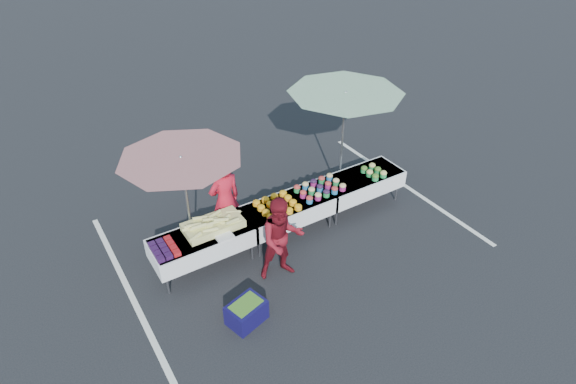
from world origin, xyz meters
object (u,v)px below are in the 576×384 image
vendor (225,200)px  umbrella_right (345,102)px  customer (282,239)px  table_center (288,210)px  umbrella_left (182,166)px  storage_bin (246,312)px  table_right (360,182)px  table_left (203,242)px

vendor → umbrella_right: (2.82, 0.09, 1.31)m
customer → table_center: bearing=67.2°
umbrella_left → table_center: bearing=-12.2°
umbrella_right → storage_bin: 4.60m
umbrella_left → vendor: bearing=10.7°
vendor → umbrella_right: size_ratio=0.65×
storage_bin → table_right: bearing=7.9°
table_center → umbrella_right: umbrella_right is taller
table_right → umbrella_left: bearing=173.7°
umbrella_left → table_left: bearing=-83.1°
umbrella_left → umbrella_right: 3.62m
storage_bin → umbrella_right: bearing=16.2°
umbrella_right → table_left: bearing=-169.8°
table_right → umbrella_right: size_ratio=0.68×
customer → storage_bin: customer is taller
table_right → storage_bin: (-3.57, -1.55, -0.38)m
table_center → vendor: (-1.06, 0.55, 0.30)m
table_center → customer: (-0.71, -0.92, 0.23)m
table_left → table_center: same height
umbrella_right → storage_bin: (-3.53, -2.18, -1.99)m
table_right → storage_bin: table_right is taller
table_left → table_right: 3.60m
table_right → vendor: bearing=169.1°
vendor → umbrella_right: 3.11m
table_center → customer: size_ratio=1.14×
table_right → umbrella_right: umbrella_right is taller
table_left → storage_bin: table_left is taller
umbrella_left → storage_bin: umbrella_left is taller
table_center → umbrella_left: 2.35m
table_right → umbrella_left: umbrella_left is taller
table_right → customer: bearing=-159.8°
table_left → vendor: (0.74, 0.55, 0.30)m
storage_bin → customer: bearing=15.1°
table_left → umbrella_right: (3.56, 0.64, 1.61)m
table_left → customer: bearing=-40.1°
table_right → table_center: bearing=180.0°
table_left → umbrella_right: umbrella_right is taller
table_left → customer: size_ratio=1.14×
vendor → storage_bin: (-0.70, -2.10, -0.68)m
customer → umbrella_right: bearing=47.0°
table_center → umbrella_left: size_ratio=0.82×
table_center → storage_bin: bearing=-138.8°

